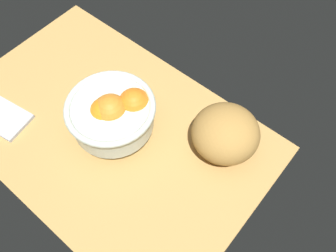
{
  "coord_description": "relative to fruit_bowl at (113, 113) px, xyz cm",
  "views": [
    {
      "loc": [
        41.66,
        -26.07,
        77.49
      ],
      "look_at": [
        13.36,
        7.85,
        5.0
      ],
      "focal_mm": 38.32,
      "sensor_mm": 36.0,
      "label": 1
    }
  ],
  "objects": [
    {
      "name": "fruit_bowl",
      "position": [
        0.0,
        0.0,
        0.0
      ],
      "size": [
        21.35,
        21.35,
        12.07
      ],
      "color": "silver",
      "rests_on": "ground"
    },
    {
      "name": "bread_loaf",
      "position": [
        23.3,
        13.17,
        -1.35
      ],
      "size": [
        22.65,
        22.66,
        11.15
      ],
      "primitive_type": "ellipsoid",
      "rotation": [
        0.0,
        0.0,
        0.81
      ],
      "color": "#AE803E",
      "rests_on": "ground"
    },
    {
      "name": "ground_plane",
      "position": [
        -1.81,
        -1.45,
        -8.42
      ],
      "size": [
        80.28,
        52.16,
        3.0
      ],
      "primitive_type": "cube",
      "color": "tan"
    },
    {
      "name": "napkin_folded",
      "position": [
        -25.31,
        -16.68,
        -6.41
      ],
      "size": [
        16.59,
        11.12,
        1.03
      ],
      "primitive_type": "cube",
      "rotation": [
        0.0,
        0.0,
        0.16
      ],
      "color": "#B1B6C4",
      "rests_on": "ground"
    }
  ]
}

